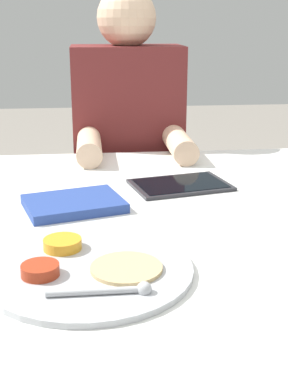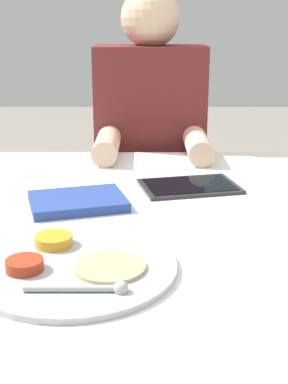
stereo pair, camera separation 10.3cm
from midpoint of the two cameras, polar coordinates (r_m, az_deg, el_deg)
The scene contains 5 objects.
dining_table at distance 1.25m, azimuth 3.53°, elevation -18.70°, with size 1.26×1.09×0.73m.
thali_tray at distance 0.85m, azimuth -4.01°, elevation -7.89°, with size 0.33×0.33×0.03m.
red_notebook at distance 1.13m, azimuth -4.41°, elevation -1.12°, with size 0.23×0.20×0.02m.
tablet_device at distance 1.26m, azimuth 7.30°, elevation 0.58°, with size 0.25×0.20×0.01m.
person_diner at distance 1.78m, azimuth 2.54°, elevation 0.26°, with size 0.35×0.44×1.20m.
Camera 2 is at (-0.02, -1.00, 1.11)m, focal length 50.00 mm.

